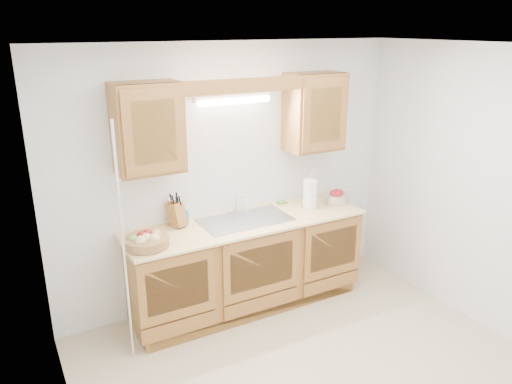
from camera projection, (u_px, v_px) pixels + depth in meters
room at (323, 230)px, 3.54m from camera, size 3.52×3.50×2.50m
base_cabinets at (246, 265)px, 4.80m from camera, size 2.20×0.60×0.86m
countertop at (246, 223)px, 4.64m from camera, size 2.30×0.63×0.04m
upper_cabinet_left at (148, 128)px, 4.09m from camera, size 0.55×0.33×0.75m
upper_cabinet_right at (314, 112)px, 4.84m from camera, size 0.55×0.33×0.75m
valance at (245, 85)px, 4.25m from camera, size 2.20×0.05×0.12m
fluorescent_fixture at (234, 99)px, 4.48m from camera, size 0.76×0.08×0.08m
sink at (245, 227)px, 4.68m from camera, size 0.84×0.46×0.36m
wire_shelf_pole at (124, 247)px, 3.85m from camera, size 0.03×0.03×2.00m
outlet_plate at (313, 173)px, 5.24m from camera, size 0.08×0.01×0.12m
fruit_basket at (146, 240)px, 4.09m from camera, size 0.44×0.44×0.12m
knife_block at (177, 214)px, 4.48m from camera, size 0.17×0.21×0.32m
orange_canister at (172, 211)px, 4.53m from camera, size 0.10×0.10×0.24m
soap_bottle at (183, 214)px, 4.55m from camera, size 0.08×0.09×0.18m
sponge at (282, 202)px, 5.09m from camera, size 0.10×0.06×0.02m
paper_towel at (310, 194)px, 4.92m from camera, size 0.16×0.16×0.34m
apple_bowl at (336, 197)px, 5.09m from camera, size 0.31×0.31×0.14m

